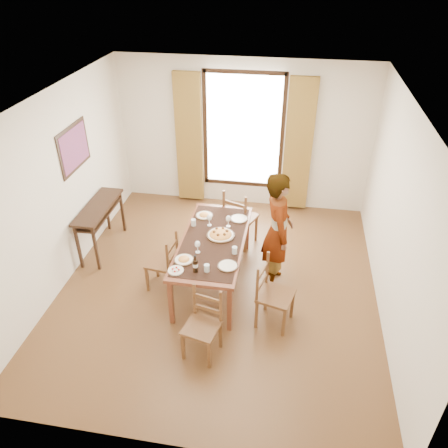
% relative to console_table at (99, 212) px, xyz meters
% --- Properties ---
extents(ground, '(5.00, 5.00, 0.00)m').
position_rel_console_table_xyz_m(ground, '(2.03, -0.60, -0.68)').
color(ground, '#4A2C17').
rests_on(ground, ground).
extents(room_shell, '(4.60, 5.10, 2.74)m').
position_rel_console_table_xyz_m(room_shell, '(2.03, -0.47, 0.86)').
color(room_shell, silver).
rests_on(room_shell, ground).
extents(console_table, '(0.38, 1.20, 0.80)m').
position_rel_console_table_xyz_m(console_table, '(0.00, 0.00, 0.00)').
color(console_table, black).
rests_on(console_table, ground).
extents(dining_table, '(0.88, 1.94, 0.76)m').
position_rel_console_table_xyz_m(dining_table, '(1.93, -0.54, 0.01)').
color(dining_table, brown).
rests_on(dining_table, ground).
extents(chair_west, '(0.44, 0.44, 0.89)m').
position_rel_console_table_xyz_m(chair_west, '(1.26, -0.76, -0.27)').
color(chair_west, brown).
rests_on(chair_west, ground).
extents(chair_north, '(0.59, 0.59, 1.03)m').
position_rel_console_table_xyz_m(chair_north, '(2.17, 0.49, -0.21)').
color(chair_north, brown).
rests_on(chair_north, ground).
extents(chair_south, '(0.48, 0.48, 0.90)m').
position_rel_console_table_xyz_m(chair_south, '(2.06, -1.86, -0.27)').
color(chair_south, brown).
rests_on(chair_south, ground).
extents(chair_east, '(0.52, 0.52, 0.97)m').
position_rel_console_table_xyz_m(chair_east, '(2.84, -1.21, -0.23)').
color(chair_east, brown).
rests_on(chair_east, ground).
extents(man, '(0.80, 0.66, 1.77)m').
position_rel_console_table_xyz_m(man, '(2.82, -0.38, 0.20)').
color(man, gray).
rests_on(man, ground).
extents(plate_sw, '(0.27, 0.27, 0.05)m').
position_rel_console_table_xyz_m(plate_sw, '(1.65, -1.08, 0.10)').
color(plate_sw, silver).
rests_on(plate_sw, dining_table).
extents(plate_se, '(0.27, 0.27, 0.05)m').
position_rel_console_table_xyz_m(plate_se, '(2.23, -1.11, 0.10)').
color(plate_se, silver).
rests_on(plate_se, dining_table).
extents(plate_nw, '(0.27, 0.27, 0.05)m').
position_rel_console_table_xyz_m(plate_nw, '(1.68, 0.05, 0.10)').
color(plate_nw, silver).
rests_on(plate_nw, dining_table).
extents(plate_ne, '(0.27, 0.27, 0.05)m').
position_rel_console_table_xyz_m(plate_ne, '(2.22, 0.05, 0.10)').
color(plate_ne, silver).
rests_on(plate_ne, dining_table).
extents(pasta_platter, '(0.40, 0.40, 0.10)m').
position_rel_console_table_xyz_m(pasta_platter, '(2.02, -0.44, 0.12)').
color(pasta_platter, '#CB541A').
rests_on(pasta_platter, dining_table).
extents(caprese_plate, '(0.20, 0.20, 0.04)m').
position_rel_console_table_xyz_m(caprese_plate, '(1.60, -1.31, 0.09)').
color(caprese_plate, silver).
rests_on(caprese_plate, dining_table).
extents(wine_glass_a, '(0.08, 0.08, 0.18)m').
position_rel_console_table_xyz_m(wine_glass_a, '(1.79, -0.87, 0.16)').
color(wine_glass_a, white).
rests_on(wine_glass_a, dining_table).
extents(wine_glass_b, '(0.08, 0.08, 0.18)m').
position_rel_console_table_xyz_m(wine_glass_b, '(2.09, -0.18, 0.16)').
color(wine_glass_b, white).
rests_on(wine_glass_b, dining_table).
extents(wine_glass_c, '(0.08, 0.08, 0.18)m').
position_rel_console_table_xyz_m(wine_glass_c, '(1.81, -0.20, 0.16)').
color(wine_glass_c, white).
rests_on(wine_glass_c, dining_table).
extents(tumbler_a, '(0.07, 0.07, 0.10)m').
position_rel_console_table_xyz_m(tumbler_a, '(2.28, -0.81, 0.12)').
color(tumbler_a, silver).
rests_on(tumbler_a, dining_table).
extents(tumbler_b, '(0.07, 0.07, 0.10)m').
position_rel_console_table_xyz_m(tumbler_b, '(1.58, -0.23, 0.12)').
color(tumbler_b, silver).
rests_on(tumbler_b, dining_table).
extents(tumbler_c, '(0.07, 0.07, 0.10)m').
position_rel_console_table_xyz_m(tumbler_c, '(1.99, -1.24, 0.12)').
color(tumbler_c, silver).
rests_on(tumbler_c, dining_table).
extents(wine_bottle, '(0.07, 0.07, 0.25)m').
position_rel_console_table_xyz_m(wine_bottle, '(1.85, -1.27, 0.20)').
color(wine_bottle, black).
rests_on(wine_bottle, dining_table).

